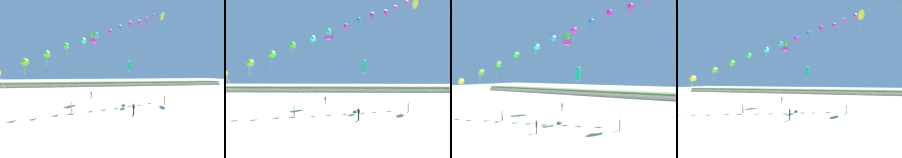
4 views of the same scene
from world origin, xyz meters
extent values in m
plane|color=beige|center=(0.00, 0.00, 0.00)|extent=(240.00, 240.00, 0.00)
cube|color=beige|center=(0.00, 48.72, 0.68)|extent=(120.00, 8.23, 1.35)
cube|color=#6B844C|center=(0.00, 48.72, 1.54)|extent=(120.00, 7.00, 0.77)
cylinder|color=gray|center=(-2.19, 16.83, 0.42)|extent=(0.12, 0.12, 0.84)
cylinder|color=gray|center=(-2.05, 16.88, 0.42)|extent=(0.12, 0.12, 0.84)
cylinder|color=blue|center=(-2.12, 16.85, 1.14)|extent=(0.22, 0.22, 0.59)
cylinder|color=blue|center=(-2.30, 16.79, 1.18)|extent=(0.22, 0.15, 0.56)
cylinder|color=blue|center=(-1.94, 16.92, 1.18)|extent=(0.22, 0.15, 0.56)
sphere|color=brown|center=(-2.12, 16.85, 1.55)|extent=(0.23, 0.23, 0.23)
cylinder|color=#726656|center=(-5.29, 4.58, 0.40)|extent=(0.12, 0.12, 0.79)
cylinder|color=#726656|center=(-5.26, 4.72, 0.40)|extent=(0.12, 0.12, 0.79)
cylinder|color=white|center=(-5.27, 4.65, 1.07)|extent=(0.21, 0.21, 0.56)
cylinder|color=white|center=(-5.31, 4.47, 1.12)|extent=(0.12, 0.20, 0.53)
cylinder|color=white|center=(-5.24, 4.83, 1.12)|extent=(0.12, 0.20, 0.53)
sphere|color=tan|center=(-5.27, 4.65, 1.47)|extent=(0.21, 0.21, 0.21)
cylinder|color=black|center=(3.52, 2.26, 0.41)|extent=(0.12, 0.12, 0.82)
cylinder|color=black|center=(3.60, 2.14, 0.41)|extent=(0.12, 0.12, 0.82)
cylinder|color=black|center=(3.56, 2.20, 1.11)|extent=(0.22, 0.22, 0.58)
cylinder|color=black|center=(3.45, 2.35, 1.15)|extent=(0.18, 0.20, 0.55)
cylinder|color=black|center=(3.67, 2.05, 1.15)|extent=(0.18, 0.20, 0.55)
sphere|color=brown|center=(3.56, 2.20, 1.52)|extent=(0.22, 0.22, 0.22)
cylinder|color=#474C56|center=(11.77, 8.65, 0.38)|extent=(0.11, 0.11, 0.77)
cylinder|color=#474C56|center=(11.77, 8.52, 0.38)|extent=(0.11, 0.11, 0.77)
cylinder|color=orange|center=(11.77, 8.59, 1.04)|extent=(0.20, 0.20, 0.55)
cylinder|color=orange|center=(11.77, 8.76, 1.08)|extent=(0.08, 0.18, 0.52)
cylinder|color=orange|center=(11.77, 8.41, 1.08)|extent=(0.08, 0.18, 0.52)
sphere|color=tan|center=(11.77, 8.59, 1.42)|extent=(0.21, 0.21, 0.21)
cone|color=yellow|center=(-14.67, 3.52, 6.02)|extent=(1.39, 1.34, 1.19)
cylinder|color=#CAE539|center=(-14.80, 3.44, 4.97)|extent=(0.13, 0.16, 1.68)
cone|color=#72C723|center=(-11.93, 5.60, 7.66)|extent=(1.39, 1.30, 1.21)
cylinder|color=#62E539|center=(-12.06, 5.52, 6.50)|extent=(0.11, 0.11, 1.87)
cone|color=#47E325|center=(-9.20, 7.08, 9.04)|extent=(1.33, 1.19, 1.14)
cylinder|color=#39E543|center=(-9.33, 7.00, 7.85)|extent=(0.27, 0.13, 1.94)
cone|color=green|center=(-6.41, 8.59, 10.68)|extent=(1.38, 1.28, 1.20)
cylinder|color=#39E571|center=(-6.54, 8.51, 9.75)|extent=(0.22, 0.21, 1.43)
cone|color=#2BF1B9|center=(-3.43, 10.69, 12.06)|extent=(1.31, 1.22, 1.11)
cylinder|color=#39E5DE|center=(-3.56, 10.62, 11.20)|extent=(0.15, 0.17, 1.29)
cone|color=#30AACC|center=(-0.89, 12.06, 13.56)|extent=(1.36, 1.25, 1.18)
cylinder|color=#3996E5|center=(-1.02, 11.98, 12.53)|extent=(0.13, 0.16, 1.61)
cone|color=#B42AD6|center=(2.18, 13.91, 14.95)|extent=(1.37, 1.26, 1.19)
cylinder|color=#E539DE|center=(2.06, 13.83, 13.66)|extent=(0.13, 0.27, 2.14)
cone|color=blue|center=(4.78, 15.51, 16.46)|extent=(1.37, 1.27, 1.20)
cylinder|color=blue|center=(4.65, 15.43, 15.15)|extent=(0.23, 0.27, 2.17)
cone|color=#C316BF|center=(7.52, 17.09, 17.92)|extent=(1.32, 1.25, 1.12)
cylinder|color=#E539B8|center=(7.39, 17.01, 16.93)|extent=(0.25, 0.21, 1.53)
cone|color=#D41C9F|center=(10.56, 19.15, 19.05)|extent=(1.33, 1.20, 1.13)
cylinder|color=#E5398A|center=(10.43, 19.07, 18.00)|extent=(0.20, 0.21, 1.66)
cylinder|color=#E539A5|center=(12.79, 20.54, 19.64)|extent=(0.11, 0.12, 1.36)
cylinder|color=silver|center=(-13.78, 4.22, 3.14)|extent=(1.61, 0.99, 6.30)
cylinder|color=#10C186|center=(5.02, 10.17, 7.12)|extent=(0.86, 0.76, 1.77)
sphere|color=#10C186|center=(5.02, 10.17, 7.90)|extent=(0.77, 0.77, 0.77)
cone|color=#D92DE5|center=(5.02, 10.17, 6.17)|extent=(0.68, 0.68, 0.59)
sphere|color=black|center=(5.02, 10.17, 8.12)|extent=(0.16, 0.16, 0.16)
cube|color=#EC30CE|center=(-1.51, 17.70, 13.51)|extent=(1.61, 1.61, 0.82)
cube|color=#44E52D|center=(-1.51, 17.70, 14.87)|extent=(1.61, 1.61, 0.82)
cylinder|color=black|center=(-2.32, 17.68, 14.19)|extent=(0.04, 0.04, 2.18)
cylinder|color=black|center=(-1.48, 16.90, 14.19)|extent=(0.04, 0.04, 2.18)
cylinder|color=black|center=(-0.70, 17.73, 14.19)|extent=(0.04, 0.04, 2.18)
cylinder|color=black|center=(-1.54, 18.51, 14.19)|extent=(0.04, 0.04, 2.18)
cylinder|color=#2DA7E5|center=(15.89, 18.46, 18.68)|extent=(0.20, 0.53, 3.01)
cube|color=#23844C|center=(3.35, 7.55, 0.18)|extent=(0.56, 0.40, 0.36)
cube|color=silver|center=(3.35, 7.55, 0.39)|extent=(0.58, 0.41, 0.06)
cylinder|color=black|center=(3.35, 7.55, 0.45)|extent=(0.45, 0.03, 0.03)
camera|label=1|loc=(-2.85, -18.19, 6.02)|focal=24.00mm
camera|label=2|loc=(1.87, -23.00, 5.65)|focal=32.00mm
camera|label=3|loc=(19.02, -16.29, 7.04)|focal=32.00mm
camera|label=4|loc=(8.68, -18.12, 5.46)|focal=24.00mm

